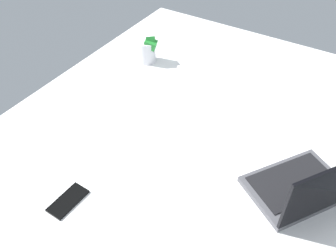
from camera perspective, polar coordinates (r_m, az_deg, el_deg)
bed_mattress at (r=157.99cm, az=2.69°, el=-1.93°), size 180.00×140.00×18.00cm
laptop at (r=130.93cm, az=20.70°, el=-8.99°), size 40.22×37.44×23.00cm
snack_cup at (r=187.86cm, az=-3.23°, el=11.85°), size 9.76×10.61×14.04cm
cell_phone at (r=128.79cm, az=-15.50°, el=-11.29°), size 14.23×7.28×0.80cm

